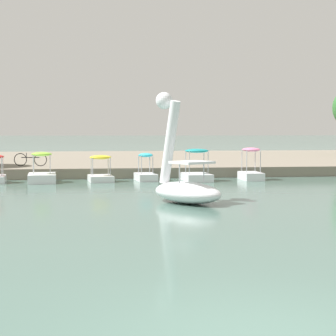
% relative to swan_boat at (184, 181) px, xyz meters
% --- Properties ---
extents(shore_bank_far, '(152.48, 25.31, 0.53)m').
position_rel_swan_boat_xyz_m(shore_bank_far, '(-1.22, 22.64, -0.48)').
color(shore_bank_far, slate).
rests_on(shore_bank_far, ground_plane).
extents(swan_boat, '(2.75, 3.27, 3.75)m').
position_rel_swan_boat_xyz_m(swan_boat, '(0.00, 0.00, 0.00)').
color(swan_boat, white).
rests_on(swan_boat, ground_plane).
extents(pedal_boat_pink, '(0.93, 1.80, 1.59)m').
position_rel_swan_boat_xyz_m(pedal_boat_pink, '(4.81, 8.52, -0.23)').
color(pedal_boat_pink, white).
rests_on(pedal_boat_pink, ground_plane).
extents(pedal_boat_teal, '(1.27, 2.06, 1.55)m').
position_rel_swan_boat_xyz_m(pedal_boat_teal, '(2.03, 8.28, -0.27)').
color(pedal_boat_teal, white).
rests_on(pedal_boat_teal, ground_plane).
extents(pedal_boat_cyan, '(1.04, 1.83, 1.34)m').
position_rel_swan_boat_xyz_m(pedal_boat_cyan, '(-0.40, 8.80, -0.35)').
color(pedal_boat_cyan, white).
rests_on(pedal_boat_cyan, ground_plane).
extents(pedal_boat_yellow, '(1.25, 1.80, 1.26)m').
position_rel_swan_boat_xyz_m(pedal_boat_yellow, '(-2.58, 8.58, -0.34)').
color(pedal_boat_yellow, white).
rests_on(pedal_boat_yellow, ground_plane).
extents(pedal_boat_lime, '(1.40, 2.29, 1.42)m').
position_rel_swan_boat_xyz_m(pedal_boat_lime, '(-5.32, 8.50, -0.36)').
color(pedal_boat_lime, white).
rests_on(pedal_boat_lime, ground_plane).
extents(bicycle_parked, '(1.76, 0.32, 0.71)m').
position_rel_swan_boat_xyz_m(bicycle_parked, '(-6.23, 12.50, 0.14)').
color(bicycle_parked, black).
rests_on(bicycle_parked, shore_bank_far).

